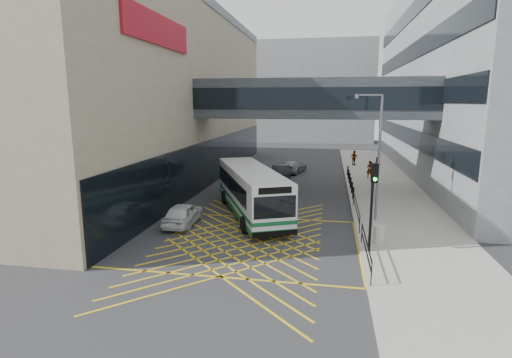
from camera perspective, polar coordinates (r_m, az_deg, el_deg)
The scene contains 18 objects.
ground at distance 21.41m, azimuth -1.96°, elevation -8.86°, with size 120.00×120.00×0.00m, color #333335.
building_whsmith at distance 42.09m, azimuth -22.08°, elevation 11.17°, with size 24.17×42.00×16.00m.
building_far at distance 79.94m, azimuth 5.98°, elevation 12.14°, with size 28.00×16.00×18.00m, color gray.
skybridge at distance 31.70m, azimuth 8.13°, elevation 11.28°, with size 20.00×4.10×3.00m.
pavement at distance 35.71m, azimuth 17.67°, elevation -1.17°, with size 6.00×54.00×0.16m, color #A6A198.
box_junction at distance 21.41m, azimuth -1.96°, elevation -8.85°, with size 12.00×9.00×0.01m.
bus at distance 25.89m, azimuth -0.73°, elevation -1.58°, with size 6.74×10.97×3.06m.
car_white at distance 24.36m, azimuth -10.34°, elevation -4.89°, with size 1.75×4.29×1.36m, color silver.
car_dark at distance 37.27m, azimuth 3.53°, elevation 0.91°, with size 1.93×4.93×1.54m, color black.
car_silver at distance 41.74m, azimuth 5.31°, elevation 1.89°, with size 1.95×4.61×1.44m, color gray.
traffic_light at distance 19.46m, azimuth 16.35°, elevation -2.20°, with size 0.33×0.51×4.33m.
street_lamp at distance 24.79m, azimuth 16.83°, elevation 4.00°, with size 1.71×0.60×7.54m.
litter_bin at distance 21.32m, azimuth 17.18°, elevation -7.61°, with size 0.56×0.56×0.98m, color #ADA89E.
kerb_railings at distance 22.45m, azimuth 14.65°, elevation -5.92°, with size 0.05×12.54×1.00m.
bollards at distance 35.35m, azimuth 13.30°, elevation -0.19°, with size 0.14×10.14×0.90m.
pedestrian_a at distance 39.29m, azimuth 15.92°, elevation 1.32°, with size 0.65×0.46×1.63m, color gray.
pedestrian_b at distance 42.49m, azimuth 16.97°, elevation 1.92°, with size 0.77×0.45×1.57m, color gray.
pedestrian_c at distance 46.70m, azimuth 13.85°, elevation 2.92°, with size 0.99×0.47×1.67m, color gray.
Camera 1 is at (4.35, -19.67, 7.25)m, focal length 28.00 mm.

